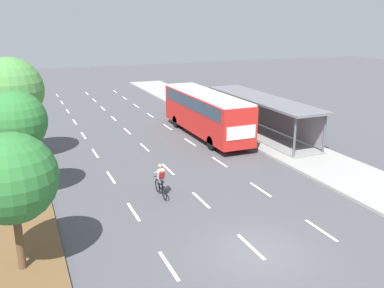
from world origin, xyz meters
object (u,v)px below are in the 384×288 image
at_px(bus_shelter, 264,112).
at_px(bus, 205,110).
at_px(median_tree_nearest, 11,179).
at_px(cyclist, 161,182).
at_px(median_tree_second, 16,122).
at_px(median_tree_third, 10,90).

relative_size(bus_shelter, bus, 1.14).
height_order(bus_shelter, median_tree_nearest, median_tree_nearest).
distance_m(bus, cyclist, 11.98).
xyz_separation_m(bus, median_tree_second, (-13.42, -7.43, 1.97)).
xyz_separation_m(bus_shelter, median_tree_second, (-17.70, -5.87, 2.17)).
height_order(cyclist, median_tree_second, median_tree_second).
relative_size(bus_shelter, median_tree_nearest, 2.55).
bearing_deg(median_tree_third, median_tree_second, -88.58).
height_order(bus, cyclist, bus).
relative_size(median_tree_nearest, median_tree_second, 0.93).
relative_size(median_tree_second, median_tree_third, 0.84).
bearing_deg(median_tree_third, bus, 2.99).
distance_m(bus_shelter, median_tree_second, 18.78).
height_order(cyclist, median_tree_nearest, median_tree_nearest).
relative_size(bus_shelter, median_tree_second, 2.38).
height_order(bus_shelter, cyclist, bus_shelter).
distance_m(bus, median_tree_nearest, 19.76).
bearing_deg(bus, median_tree_nearest, -134.15).
distance_m(cyclist, median_tree_second, 7.60).
bearing_deg(bus, bus_shelter, -20.00).
distance_m(median_tree_nearest, median_tree_third, 13.46).
distance_m(bus_shelter, median_tree_nearest, 22.03).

